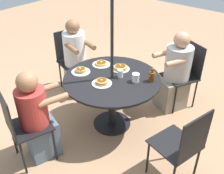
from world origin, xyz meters
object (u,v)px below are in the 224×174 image
at_px(pancake_plate_b, 101,64).
at_px(patio_chair_south, 21,124).
at_px(diner_south, 37,119).
at_px(syrup_bottle, 152,76).
at_px(coffee_cup, 136,78).
at_px(drinking_glass_a, 120,74).
at_px(diner_north, 175,75).
at_px(pancake_plate_a, 120,68).
at_px(pancake_plate_c, 102,82).
at_px(diner_east, 76,61).
at_px(patio_chair_west, 183,144).
at_px(patio_table, 112,86).
at_px(patio_chair_east, 71,57).
at_px(pancake_plate_d, 81,71).
at_px(patio_chair_north, 185,71).

bearing_deg(pancake_plate_b, patio_chair_south, -0.77).
bearing_deg(pancake_plate_b, diner_south, 1.79).
height_order(syrup_bottle, coffee_cup, syrup_bottle).
height_order(syrup_bottle, drinking_glass_a, syrup_bottle).
xyz_separation_m(diner_north, syrup_bottle, (0.65, -0.00, 0.27)).
distance_m(pancake_plate_a, pancake_plate_c, 0.42).
relative_size(diner_east, patio_chair_west, 1.25).
relative_size(patio_table, diner_east, 1.02).
bearing_deg(diner_east, patio_chair_south, 40.08).
bearing_deg(patio_chair_west, pancake_plate_c, 99.19).
bearing_deg(coffee_cup, diner_east, -98.07).
relative_size(patio_chair_east, diner_east, 0.80).
xyz_separation_m(patio_chair_south, pancake_plate_d, (-0.97, -0.05, 0.21)).
bearing_deg(syrup_bottle, pancake_plate_c, -44.20).
distance_m(patio_chair_west, syrup_bottle, 0.92).
height_order(patio_chair_west, pancake_plate_c, patio_chair_west).
bearing_deg(coffee_cup, patio_chair_south, -26.79).
height_order(patio_table, pancake_plate_a, pancake_plate_a).
bearing_deg(patio_table, coffee_cup, 112.34).
distance_m(patio_chair_south, pancake_plate_a, 1.39).
bearing_deg(patio_table, diner_east, -106.79).
relative_size(patio_chair_east, pancake_plate_b, 3.98).
xyz_separation_m(pancake_plate_a, drinking_glass_a, (0.16, 0.12, 0.03)).
relative_size(patio_chair_south, diner_south, 0.84).
distance_m(patio_chair_south, diner_south, 0.18).
distance_m(patio_chair_south, drinking_glass_a, 1.28).
bearing_deg(pancake_plate_c, pancake_plate_a, -173.42).
bearing_deg(patio_chair_east, syrup_bottle, 103.43).
height_order(patio_chair_east, pancake_plate_d, patio_chair_east).
height_order(patio_chair_west, pancake_plate_b, patio_chair_west).
height_order(diner_south, pancake_plate_d, diner_south).
distance_m(patio_table, coffee_cup, 0.34).
height_order(patio_chair_east, drinking_glass_a, patio_chair_east).
xyz_separation_m(pancake_plate_c, drinking_glass_a, (-0.26, 0.07, 0.03)).
bearing_deg(coffee_cup, diner_south, -28.19).
height_order(patio_chair_east, pancake_plate_b, patio_chair_east).
xyz_separation_m(patio_chair_north, patio_chair_south, (2.16, -0.84, 0.00)).
relative_size(pancake_plate_c, syrup_bottle, 1.42).
xyz_separation_m(syrup_bottle, drinking_glass_a, (0.17, -0.35, -0.01)).
bearing_deg(pancake_plate_a, drinking_glass_a, 37.46).
relative_size(syrup_bottle, coffee_cup, 1.58).
bearing_deg(pancake_plate_b, drinking_glass_a, 76.64).
bearing_deg(diner_north, diner_east, 49.11).
relative_size(patio_chair_west, pancake_plate_a, 3.98).
bearing_deg(diner_south, patio_chair_south, -90.00).
bearing_deg(diner_east, patio_chair_west, 91.25).
distance_m(patio_chair_east, syrup_bottle, 1.55).
bearing_deg(patio_chair_east, coffee_cup, 97.63).
xyz_separation_m(diner_north, pancake_plate_a, (0.66, -0.47, 0.23)).
height_order(pancake_plate_a, coffee_cup, coffee_cup).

